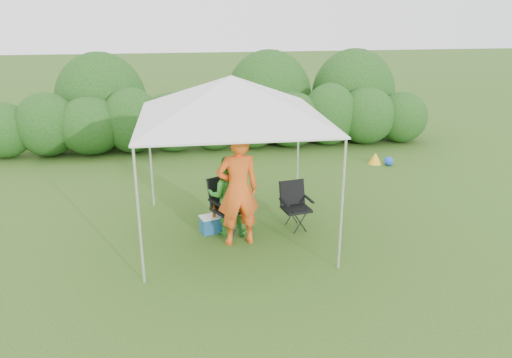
{
  "coord_description": "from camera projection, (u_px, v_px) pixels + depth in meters",
  "views": [
    {
      "loc": [
        -0.78,
        -7.68,
        3.96
      ],
      "look_at": [
        0.39,
        0.4,
        1.05
      ],
      "focal_mm": 35.0,
      "sensor_mm": 36.0,
      "label": 1
    }
  ],
  "objects": [
    {
      "name": "cooler",
      "position": [
        211.0,
        224.0,
        9.03
      ],
      "size": [
        0.44,
        0.37,
        0.32
      ],
      "rotation": [
        0.0,
        0.0,
        0.29
      ],
      "color": "#1D5188",
      "rests_on": "ground"
    },
    {
      "name": "chair_right",
      "position": [
        295.0,
        202.0,
        9.16
      ],
      "size": [
        0.61,
        0.57,
        0.87
      ],
      "rotation": [
        0.0,
        0.0,
        0.19
      ],
      "color": "black",
      "rests_on": "ground"
    },
    {
      "name": "lawn_toy",
      "position": [
        379.0,
        159.0,
        12.84
      ],
      "size": [
        0.58,
        0.48,
        0.29
      ],
      "color": "yellow",
      "rests_on": "ground"
    },
    {
      "name": "canopy",
      "position": [
        232.0,
        98.0,
        8.24
      ],
      "size": [
        3.1,
        3.1,
        2.83
      ],
      "color": "silver",
      "rests_on": "ground"
    },
    {
      "name": "woman",
      "position": [
        228.0,
        196.0,
        8.81
      ],
      "size": [
        0.79,
        0.66,
        1.45
      ],
      "primitive_type": "imported",
      "rotation": [
        0.0,
        0.0,
        2.98
      ],
      "color": "green",
      "rests_on": "ground"
    },
    {
      "name": "man",
      "position": [
        238.0,
        189.0,
        8.36
      ],
      "size": [
        0.78,
        0.56,
        1.98
      ],
      "primitive_type": "imported",
      "rotation": [
        0.0,
        0.0,
        3.27
      ],
      "color": "#FE5D1C",
      "rests_on": "ground"
    },
    {
      "name": "bottle",
      "position": [
        214.0,
        211.0,
        8.91
      ],
      "size": [
        0.06,
        0.06,
        0.24
      ],
      "primitive_type": "cylinder",
      "color": "#592D0C",
      "rests_on": "cooler"
    },
    {
      "name": "chair_left",
      "position": [
        227.0,
        201.0,
        8.97
      ],
      "size": [
        0.78,
        0.76,
        1.01
      ],
      "rotation": [
        0.0,
        0.0,
        0.51
      ],
      "color": "black",
      "rests_on": "ground"
    },
    {
      "name": "ground",
      "position": [
        237.0,
        245.0,
        8.6
      ],
      "size": [
        70.0,
        70.0,
        0.0
      ],
      "primitive_type": "plane",
      "color": "#3A5E1D"
    },
    {
      "name": "hedge",
      "position": [
        214.0,
        121.0,
        13.92
      ],
      "size": [
        12.63,
        1.53,
        1.8
      ],
      "color": "#235219",
      "rests_on": "ground"
    }
  ]
}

